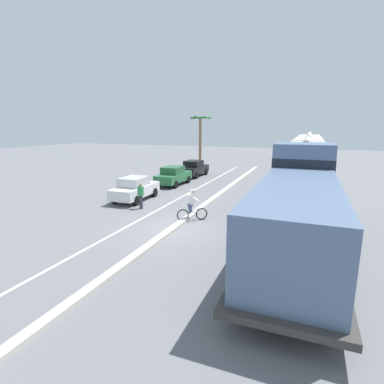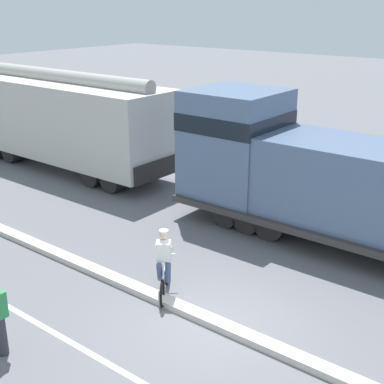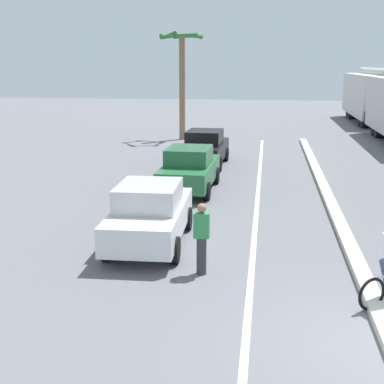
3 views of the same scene
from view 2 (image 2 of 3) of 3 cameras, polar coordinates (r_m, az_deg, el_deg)
ground_plane at (r=12.33m, az=2.14°, el=-13.91°), size 120.00×120.00×0.00m
median_curb at (r=16.09m, az=-15.46°, el=-5.83°), size 0.36×36.00×0.16m
locomotive at (r=16.04m, az=15.19°, el=0.74°), size 3.10×11.61×4.20m
hopper_car_lead at (r=23.29m, az=-13.38°, el=7.43°), size 2.90×10.60×4.18m
cyclist at (r=13.03m, az=-2.99°, el=-7.77°), size 1.44×1.02×1.71m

